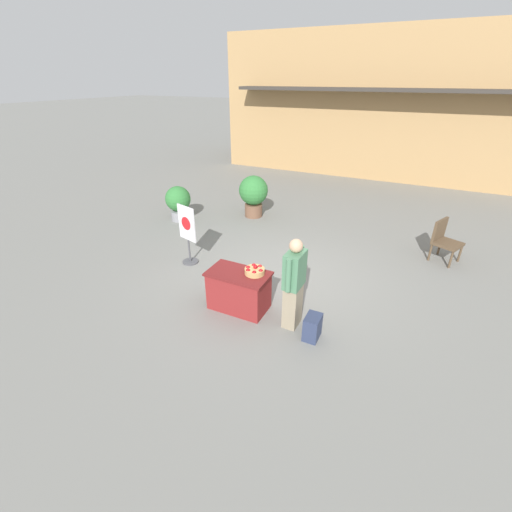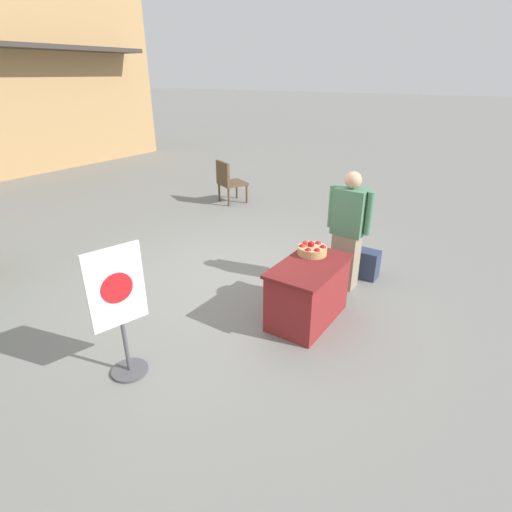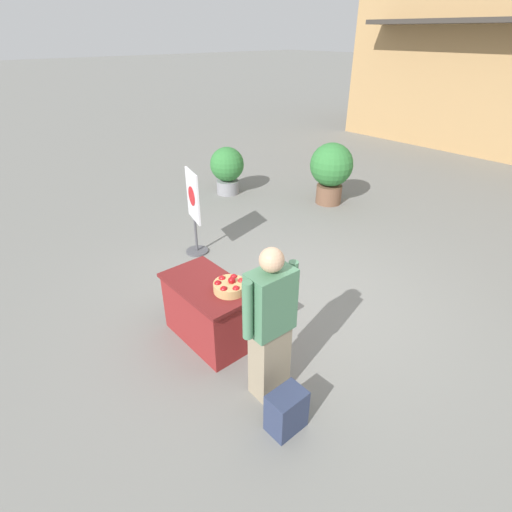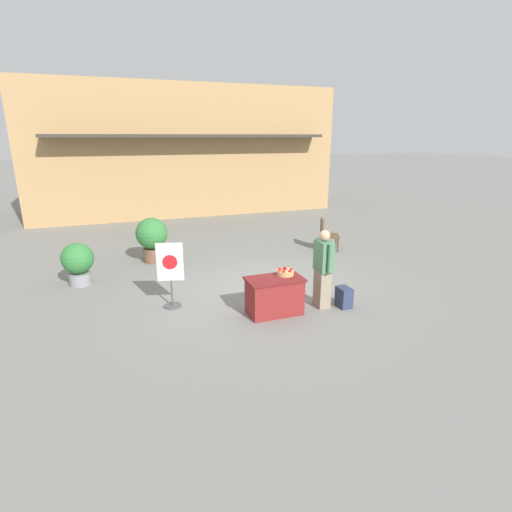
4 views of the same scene
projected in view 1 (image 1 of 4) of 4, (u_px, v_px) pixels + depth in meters
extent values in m
plane|color=slate|center=(279.00, 279.00, 7.29)|extent=(120.00, 120.00, 0.00)
cube|color=tan|center=(387.00, 104.00, 14.87)|extent=(13.16, 4.65, 5.49)
cube|color=#38332D|center=(380.00, 90.00, 12.35)|extent=(11.19, 0.90, 0.12)
cube|color=maroon|center=(239.00, 291.00, 6.24)|extent=(1.04, 0.60, 0.70)
cube|color=maroon|center=(238.00, 274.00, 6.06)|extent=(1.11, 0.64, 0.04)
cylinder|color=tan|center=(255.00, 271.00, 6.01)|extent=(0.35, 0.35, 0.10)
sphere|color=red|center=(261.00, 271.00, 5.93)|extent=(0.08, 0.08, 0.08)
sphere|color=red|center=(260.00, 267.00, 6.07)|extent=(0.08, 0.08, 0.08)
sphere|color=red|center=(254.00, 266.00, 6.10)|extent=(0.08, 0.08, 0.08)
sphere|color=red|center=(248.00, 268.00, 6.04)|extent=(0.08, 0.08, 0.08)
sphere|color=#A30F14|center=(248.00, 271.00, 5.94)|extent=(0.08, 0.08, 0.08)
sphere|color=#A30F14|center=(254.00, 273.00, 5.88)|extent=(0.08, 0.08, 0.08)
sphere|color=#A30F14|center=(255.00, 267.00, 5.99)|extent=(0.08, 0.08, 0.08)
cube|color=gray|center=(292.00, 305.00, 5.78)|extent=(0.25, 0.35, 0.79)
cube|color=#4C7F5B|center=(295.00, 270.00, 5.46)|extent=(0.27, 0.43, 0.62)
sphere|color=tan|center=(296.00, 246.00, 5.26)|extent=(0.22, 0.22, 0.22)
cylinder|color=#4C7F5B|center=(288.00, 276.00, 5.24)|extent=(0.09, 0.09, 0.57)
cylinder|color=#4C7F5B|center=(301.00, 261.00, 5.65)|extent=(0.09, 0.09, 0.57)
cube|color=#2D3856|center=(312.00, 327.00, 5.56)|extent=(0.24, 0.34, 0.42)
cylinder|color=#4C4C51|center=(191.00, 262.00, 7.94)|extent=(0.36, 0.36, 0.03)
cylinder|color=#4C4C51|center=(189.00, 250.00, 7.80)|extent=(0.04, 0.04, 0.55)
cube|color=silver|center=(187.00, 223.00, 7.49)|extent=(0.52, 0.17, 0.79)
cylinder|color=red|center=(186.00, 224.00, 7.48)|extent=(0.29, 0.09, 0.30)
cylinder|color=brown|center=(460.00, 254.00, 7.88)|extent=(0.05, 0.05, 0.42)
cylinder|color=brown|center=(451.00, 260.00, 7.62)|extent=(0.05, 0.05, 0.42)
cylinder|color=brown|center=(439.00, 247.00, 8.20)|extent=(0.05, 0.05, 0.42)
cylinder|color=brown|center=(430.00, 252.00, 7.94)|extent=(0.05, 0.05, 0.42)
cube|color=brown|center=(448.00, 244.00, 7.80)|extent=(0.73, 0.73, 0.06)
cube|color=brown|center=(440.00, 229.00, 7.84)|extent=(0.28, 0.53, 0.49)
cylinder|color=brown|center=(254.00, 210.00, 10.48)|extent=(0.53, 0.53, 0.38)
sphere|color=#337A38|center=(253.00, 190.00, 10.19)|extent=(0.87, 0.87, 0.87)
cylinder|color=gray|center=(180.00, 215.00, 10.23)|extent=(0.49, 0.49, 0.29)
sphere|color=#337A38|center=(178.00, 199.00, 10.00)|extent=(0.73, 0.73, 0.73)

